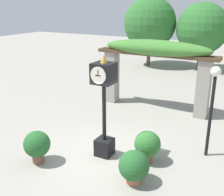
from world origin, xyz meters
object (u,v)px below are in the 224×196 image
object	(u,v)px
potted_plant_near_left	(37,145)
lamp_post	(213,94)
pedestal_clock	(104,102)
potted_plant_far_left	(147,145)
potted_plant_near_right	(134,166)

from	to	relation	value
potted_plant_near_left	lamp_post	size ratio (longest dim) A/B	0.35
pedestal_clock	lamp_post	xyz separation A→B (m)	(2.87, 1.54, 0.26)
potted_plant_far_left	lamp_post	distance (m)	2.48
pedestal_clock	potted_plant_near_left	distance (m)	2.39
potted_plant_near_left	lamp_post	distance (m)	5.48
potted_plant_near_left	pedestal_clock	bearing A→B (deg)	41.50
potted_plant_near_left	potted_plant_near_right	distance (m)	3.01
pedestal_clock	potted_plant_near_right	distance (m)	2.13
potted_plant_far_left	potted_plant_near_right	bearing A→B (deg)	-85.95
pedestal_clock	potted_plant_near_left	world-z (taller)	pedestal_clock
potted_plant_near_right	lamp_post	world-z (taller)	lamp_post
potted_plant_near_left	potted_plant_near_right	bearing A→B (deg)	8.99
potted_plant_far_left	lamp_post	xyz separation A→B (m)	(1.52, 1.27, 1.49)
potted_plant_near_left	lamp_post	world-z (taller)	lamp_post
pedestal_clock	lamp_post	world-z (taller)	pedestal_clock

